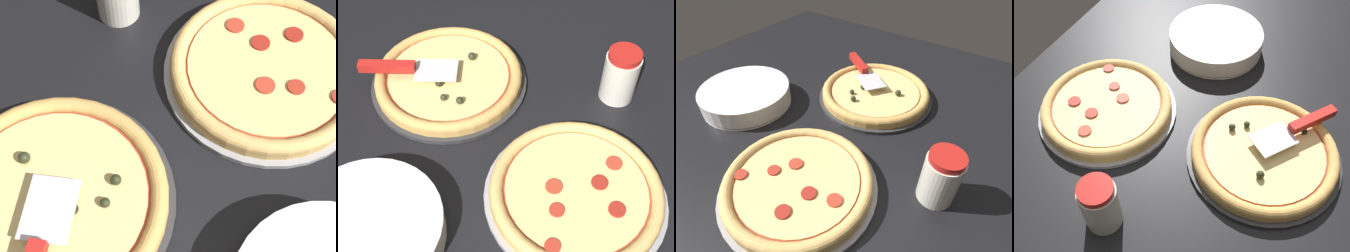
% 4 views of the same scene
% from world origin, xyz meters
% --- Properties ---
extents(ground_plane, '(1.48, 1.18, 0.04)m').
position_xyz_m(ground_plane, '(0.00, 0.00, -0.02)').
color(ground_plane, black).
extents(pizza_pan_front, '(0.34, 0.34, 0.01)m').
position_xyz_m(pizza_pan_front, '(0.01, -0.09, 0.01)').
color(pizza_pan_front, '#2D2D30').
rests_on(pizza_pan_front, ground_plane).
extents(pizza_front, '(0.32, 0.32, 0.04)m').
position_xyz_m(pizza_front, '(0.01, -0.09, 0.02)').
color(pizza_front, tan).
rests_on(pizza_front, pizza_pan_front).
extents(pizza_pan_back, '(0.34, 0.34, 0.01)m').
position_xyz_m(pizza_pan_back, '(-0.04, 0.30, 0.01)').
color(pizza_pan_back, '#939399').
rests_on(pizza_pan_back, ground_plane).
extents(pizza_back, '(0.31, 0.31, 0.03)m').
position_xyz_m(pizza_back, '(-0.04, 0.30, 0.02)').
color(pizza_back, '#DBAD60').
rests_on(pizza_back, pizza_pan_back).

